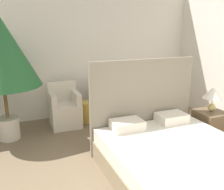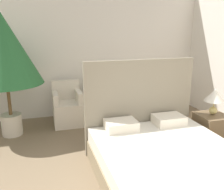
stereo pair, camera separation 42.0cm
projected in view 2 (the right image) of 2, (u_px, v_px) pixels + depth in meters
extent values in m
cube|color=silver|center=(93.00, 50.00, 5.51)|extent=(10.00, 0.06, 2.90)
cube|color=#8C7A5B|center=(169.00, 173.00, 3.18)|extent=(1.75, 1.96, 0.27)
cube|color=silver|center=(170.00, 157.00, 3.12)|extent=(1.71, 1.92, 0.20)
cube|color=gray|center=(140.00, 106.00, 3.96)|extent=(1.78, 0.06, 1.47)
cube|color=silver|center=(121.00, 125.00, 3.68)|extent=(0.46, 0.34, 0.14)
cube|color=silver|center=(169.00, 120.00, 3.89)|extent=(0.46, 0.34, 0.14)
cube|color=beige|center=(68.00, 113.00, 5.09)|extent=(0.58, 0.60, 0.47)
cube|color=beige|center=(66.00, 90.00, 5.22)|extent=(0.57, 0.07, 0.40)
cube|color=beige|center=(55.00, 98.00, 4.94)|extent=(0.11, 0.53, 0.22)
cube|color=beige|center=(79.00, 96.00, 5.06)|extent=(0.11, 0.53, 0.22)
cube|color=beige|center=(114.00, 109.00, 5.36)|extent=(0.60, 0.62, 0.47)
cube|color=beige|center=(110.00, 87.00, 5.49)|extent=(0.57, 0.09, 0.40)
cube|color=beige|center=(103.00, 95.00, 5.20)|extent=(0.13, 0.53, 0.22)
cube|color=beige|center=(124.00, 93.00, 5.35)|extent=(0.13, 0.53, 0.22)
cylinder|color=beige|center=(12.00, 125.00, 4.61)|extent=(0.37, 0.37, 0.39)
cylinder|color=brown|center=(9.00, 99.00, 4.48)|extent=(0.06, 0.06, 0.58)
cone|color=#235B2D|center=(3.00, 48.00, 4.24)|extent=(1.28, 1.28, 1.24)
cube|color=brown|center=(211.00, 130.00, 4.18)|extent=(0.47, 0.49, 0.54)
sphere|color=tan|center=(213.00, 110.00, 4.13)|extent=(0.13, 0.13, 0.13)
cylinder|color=tan|center=(214.00, 104.00, 4.10)|extent=(0.02, 0.02, 0.09)
cone|color=silver|center=(215.00, 95.00, 4.06)|extent=(0.32, 0.32, 0.21)
cylinder|color=gold|center=(91.00, 111.00, 5.28)|extent=(0.33, 0.33, 0.43)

